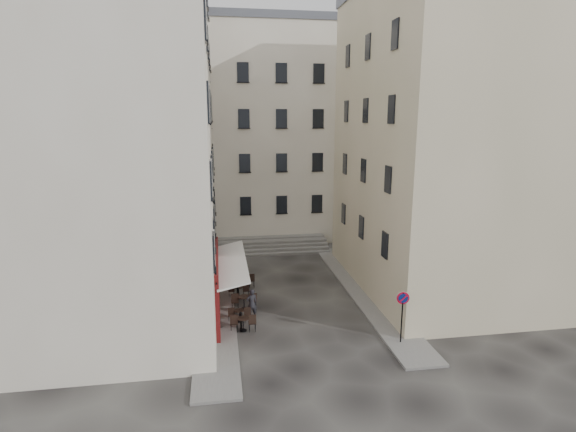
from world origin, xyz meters
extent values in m
plane|color=black|center=(0.00, 0.00, 0.00)|extent=(90.00, 90.00, 0.00)
cube|color=slate|center=(-4.50, 4.00, 0.06)|extent=(2.00, 22.00, 0.12)
cube|color=slate|center=(4.50, 3.00, 0.06)|extent=(2.00, 18.00, 0.12)
cube|color=beige|center=(-10.50, 3.00, 10.00)|extent=(12.00, 16.00, 20.00)
cube|color=#B9B08A|center=(10.50, 3.50, 9.00)|extent=(12.00, 14.00, 18.00)
cube|color=beige|center=(-1.00, 19.00, 9.00)|extent=(18.00, 10.00, 18.00)
cube|color=#585B65|center=(-1.00, 19.00, 18.30)|extent=(18.20, 10.20, 0.60)
cube|color=#4D0B11|center=(-4.42, 1.00, 1.75)|extent=(0.25, 7.00, 3.50)
cube|color=black|center=(-4.38, 1.00, 1.40)|extent=(0.06, 3.85, 2.00)
cube|color=silver|center=(-3.60, 1.00, 2.95)|extent=(1.58, 7.30, 0.41)
cube|color=#5F5D5A|center=(0.00, 11.90, 0.10)|extent=(9.00, 1.80, 0.20)
cube|color=#5F5D5A|center=(0.00, 12.35, 0.30)|extent=(9.00, 1.80, 0.20)
cube|color=#5F5D5A|center=(0.00, 12.80, 0.50)|extent=(9.00, 1.80, 0.20)
cube|color=#5F5D5A|center=(0.00, 13.25, 0.70)|extent=(9.00, 1.80, 0.20)
cylinder|color=black|center=(-3.25, -1.00, 0.45)|extent=(0.10, 0.10, 0.90)
sphere|color=black|center=(-3.25, -1.00, 0.92)|extent=(0.12, 0.12, 0.12)
cylinder|color=black|center=(-3.25, 2.50, 0.45)|extent=(0.10, 0.10, 0.90)
sphere|color=black|center=(-3.25, 2.50, 0.92)|extent=(0.12, 0.12, 0.12)
cylinder|color=black|center=(-3.25, 6.00, 0.45)|extent=(0.10, 0.10, 0.90)
sphere|color=black|center=(-3.25, 6.00, 0.92)|extent=(0.12, 0.12, 0.12)
cylinder|color=black|center=(4.20, -3.73, 1.31)|extent=(0.07, 0.07, 2.62)
cylinder|color=red|center=(4.20, -3.73, 2.36)|extent=(0.60, 0.11, 0.61)
cylinder|color=navy|center=(4.20, -3.76, 2.36)|extent=(0.44, 0.10, 0.44)
cube|color=red|center=(4.20, -3.78, 2.36)|extent=(0.35, 0.07, 0.36)
cylinder|color=black|center=(-3.15, -1.27, 0.07)|extent=(0.37, 0.37, 0.02)
cylinder|color=black|center=(-3.15, -1.27, 0.41)|extent=(0.05, 0.05, 0.71)
cylinder|color=black|center=(-3.15, -1.27, 0.73)|extent=(0.61, 0.61, 0.04)
cube|color=black|center=(-2.70, -1.27, 0.46)|extent=(0.39, 0.39, 0.91)
cube|color=black|center=(-3.61, -1.17, 0.46)|extent=(0.39, 0.39, 0.91)
cylinder|color=black|center=(-3.29, -0.18, 0.07)|extent=(0.34, 0.34, 0.02)
cylinder|color=black|center=(-3.29, -0.18, 0.37)|extent=(0.05, 0.05, 0.66)
cylinder|color=black|center=(-3.29, -0.18, 0.67)|extent=(0.56, 0.56, 0.04)
cube|color=black|center=(-2.86, -0.18, 0.42)|extent=(0.36, 0.36, 0.84)
cube|color=black|center=(-3.71, -0.08, 0.42)|extent=(0.36, 0.36, 0.84)
cylinder|color=black|center=(-2.95, 1.34, 0.08)|extent=(0.40, 0.40, 0.02)
cylinder|color=black|center=(-2.95, 1.34, 0.44)|extent=(0.06, 0.06, 0.77)
cylinder|color=black|center=(-2.95, 1.34, 0.80)|extent=(0.66, 0.66, 0.04)
cube|color=black|center=(-2.46, 1.34, 0.50)|extent=(0.42, 0.42, 0.99)
cube|color=black|center=(-3.45, 1.45, 0.50)|extent=(0.42, 0.42, 0.99)
cylinder|color=black|center=(-3.16, 3.19, 0.07)|extent=(0.34, 0.34, 0.02)
cylinder|color=black|center=(-3.16, 3.19, 0.38)|extent=(0.05, 0.05, 0.67)
cylinder|color=black|center=(-3.16, 3.19, 0.69)|extent=(0.57, 0.57, 0.04)
cube|color=black|center=(-2.73, 3.19, 0.43)|extent=(0.36, 0.36, 0.86)
cube|color=black|center=(-3.59, 3.28, 0.43)|extent=(0.36, 0.36, 0.86)
cylinder|color=black|center=(-2.71, 4.80, 0.07)|extent=(0.35, 0.35, 0.02)
cylinder|color=black|center=(-2.71, 4.80, 0.39)|extent=(0.05, 0.05, 0.69)
cylinder|color=black|center=(-2.71, 4.80, 0.71)|extent=(0.59, 0.59, 0.04)
cube|color=black|center=(-2.27, 4.80, 0.44)|extent=(0.37, 0.37, 0.89)
cube|color=black|center=(-3.15, 4.89, 0.44)|extent=(0.37, 0.37, 0.89)
imported|color=black|center=(-2.59, 0.27, 0.82)|extent=(0.67, 0.51, 1.64)
camera|label=1|loc=(-4.16, -22.31, 10.64)|focal=28.00mm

